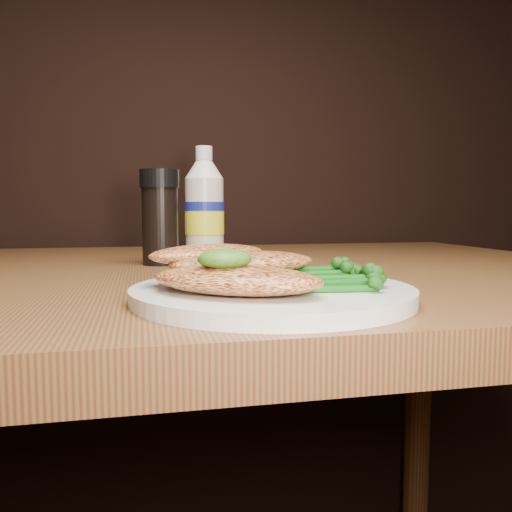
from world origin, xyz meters
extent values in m
cube|color=black|center=(0.00, 1.50, 1.25)|extent=(3.00, 0.01, 2.50)
cylinder|color=white|center=(0.04, 0.78, 0.76)|extent=(0.24, 0.24, 0.01)
ellipsoid|color=#E9894A|center=(0.01, 0.75, 0.77)|extent=(0.16, 0.14, 0.02)
ellipsoid|color=#E9894A|center=(0.02, 0.80, 0.78)|extent=(0.14, 0.09, 0.02)
ellipsoid|color=#E9894A|center=(-0.01, 0.81, 0.79)|extent=(0.13, 0.10, 0.02)
ellipsoid|color=#163808|center=(0.00, 0.75, 0.79)|extent=(0.05, 0.05, 0.02)
camera|label=1|loc=(-0.07, 0.35, 0.83)|focal=36.84mm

